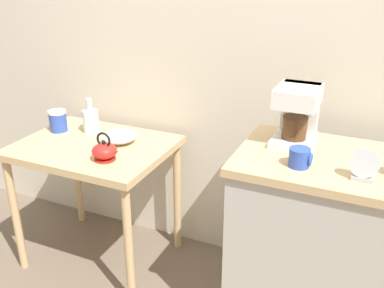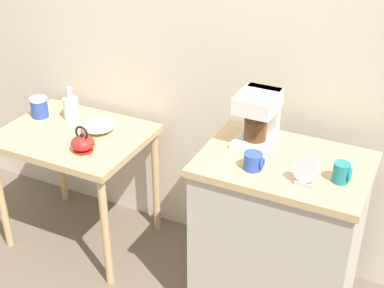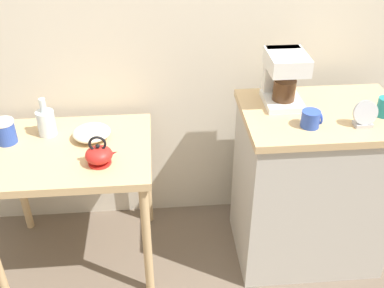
# 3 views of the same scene
# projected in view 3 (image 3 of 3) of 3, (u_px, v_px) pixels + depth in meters

# --- Properties ---
(ground_plane) EXTENTS (8.00, 8.00, 0.00)m
(ground_plane) POSITION_uv_depth(u_px,v_px,m) (195.00, 256.00, 2.60)
(ground_plane) COLOR #6B5B4C
(wooden_table) EXTENTS (0.81, 0.63, 0.74)m
(wooden_table) POSITION_uv_depth(u_px,v_px,m) (70.00, 165.00, 2.25)
(wooden_table) COLOR tan
(wooden_table) RESTS_ON ground_plane
(kitchen_counter) EXTENTS (0.78, 0.55, 0.91)m
(kitchen_counter) POSITION_uv_depth(u_px,v_px,m) (311.00, 186.00, 2.41)
(kitchen_counter) COLOR #BCB7AD
(kitchen_counter) RESTS_ON ground_plane
(bowl_stoneware) EXTENTS (0.19, 0.19, 0.06)m
(bowl_stoneware) POSITION_uv_depth(u_px,v_px,m) (92.00, 133.00, 2.26)
(bowl_stoneware) COLOR beige
(bowl_stoneware) RESTS_ON wooden_table
(teakettle) EXTENTS (0.15, 0.13, 0.15)m
(teakettle) POSITION_uv_depth(u_px,v_px,m) (99.00, 155.00, 2.07)
(teakettle) COLOR red
(teakettle) RESTS_ON wooden_table
(glass_carafe_vase) EXTENTS (0.09, 0.09, 0.20)m
(glass_carafe_vase) POSITION_uv_depth(u_px,v_px,m) (46.00, 122.00, 2.27)
(glass_carafe_vase) COLOR silver
(glass_carafe_vase) RESTS_ON wooden_table
(canister_enamel) EXTENTS (0.10, 0.10, 0.12)m
(canister_enamel) POSITION_uv_depth(u_px,v_px,m) (5.00, 132.00, 2.21)
(canister_enamel) COLOR #2D4CAD
(canister_enamel) RESTS_ON wooden_table
(coffee_maker) EXTENTS (0.18, 0.22, 0.26)m
(coffee_maker) POSITION_uv_depth(u_px,v_px,m) (284.00, 75.00, 2.17)
(coffee_maker) COLOR white
(coffee_maker) RESTS_ON kitchen_counter
(mug_blue) EXTENTS (0.09, 0.08, 0.08)m
(mug_blue) POSITION_uv_depth(u_px,v_px,m) (311.00, 119.00, 2.03)
(mug_blue) COLOR #2D4CAD
(mug_blue) RESTS_ON kitchen_counter
(table_clock) EXTENTS (0.11, 0.06, 0.12)m
(table_clock) POSITION_uv_depth(u_px,v_px,m) (365.00, 115.00, 2.02)
(table_clock) COLOR #B2B5BA
(table_clock) RESTS_ON kitchen_counter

